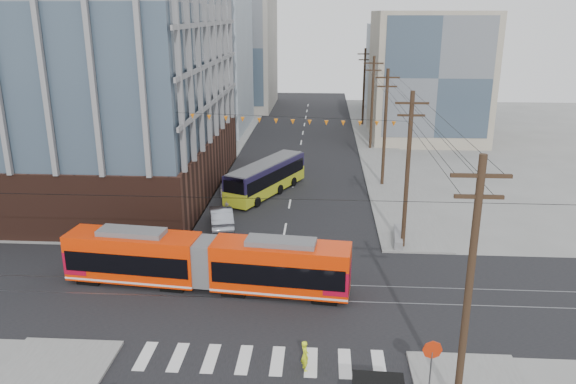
% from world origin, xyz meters
% --- Properties ---
extents(ground, '(160.00, 160.00, 0.00)m').
position_xyz_m(ground, '(0.00, 0.00, 0.00)').
color(ground, slate).
extents(office_building, '(30.00, 25.00, 28.60)m').
position_xyz_m(office_building, '(-22.00, 23.00, 14.30)').
color(office_building, '#381E16').
rests_on(office_building, ground).
extents(bg_bldg_nw_near, '(18.00, 16.00, 18.00)m').
position_xyz_m(bg_bldg_nw_near, '(-17.00, 52.00, 9.00)').
color(bg_bldg_nw_near, '#8C99A5').
rests_on(bg_bldg_nw_near, ground).
extents(bg_bldg_ne_near, '(14.00, 14.00, 16.00)m').
position_xyz_m(bg_bldg_ne_near, '(16.00, 48.00, 8.00)').
color(bg_bldg_ne_near, gray).
rests_on(bg_bldg_ne_near, ground).
extents(bg_bldg_nw_far, '(16.00, 18.00, 20.00)m').
position_xyz_m(bg_bldg_nw_far, '(-14.00, 72.00, 10.00)').
color(bg_bldg_nw_far, gray).
rests_on(bg_bldg_nw_far, ground).
extents(bg_bldg_ne_far, '(16.00, 16.00, 14.00)m').
position_xyz_m(bg_bldg_ne_far, '(18.00, 68.00, 7.00)').
color(bg_bldg_ne_far, '#8C99A5').
rests_on(bg_bldg_ne_far, ground).
extents(utility_pole_near, '(0.30, 0.30, 11.00)m').
position_xyz_m(utility_pole_near, '(8.50, -6.00, 5.50)').
color(utility_pole_near, black).
rests_on(utility_pole_near, ground).
extents(utility_pole_far, '(0.30, 0.30, 11.00)m').
position_xyz_m(utility_pole_far, '(8.50, 56.00, 5.50)').
color(utility_pole_far, black).
rests_on(utility_pole_far, ground).
extents(streetcar, '(17.29, 4.22, 3.30)m').
position_xyz_m(streetcar, '(-4.06, 4.24, 1.65)').
color(streetcar, red).
rests_on(streetcar, ground).
extents(city_bus, '(6.55, 10.73, 3.04)m').
position_xyz_m(city_bus, '(-2.29, 22.72, 1.52)').
color(city_bus, black).
rests_on(city_bus, ground).
extents(parked_car_silver, '(2.75, 5.04, 1.57)m').
position_xyz_m(parked_car_silver, '(-4.96, 14.34, 0.79)').
color(parked_car_silver, '#9297A2').
rests_on(parked_car_silver, ground).
extents(parked_car_white, '(2.89, 4.84, 1.31)m').
position_xyz_m(parked_car_white, '(-5.08, 20.31, 0.66)').
color(parked_car_white, '#B8AAAB').
rests_on(parked_car_white, ground).
extents(parked_car_grey, '(2.59, 4.93, 1.32)m').
position_xyz_m(parked_car_grey, '(-5.58, 24.11, 0.66)').
color(parked_car_grey, slate).
rests_on(parked_car_grey, ground).
extents(pedestrian, '(0.54, 0.65, 1.51)m').
position_xyz_m(pedestrian, '(2.13, -3.58, 0.76)').
color(pedestrian, '#D8F01E').
rests_on(pedestrian, ground).
extents(stop_sign, '(0.91, 0.91, 2.78)m').
position_xyz_m(stop_sign, '(7.44, -5.50, 1.39)').
color(stop_sign, '#B92608').
rests_on(stop_sign, ground).
extents(jersey_barrier, '(1.20, 3.74, 0.74)m').
position_xyz_m(jersey_barrier, '(8.30, 11.97, 0.37)').
color(jersey_barrier, gray).
rests_on(jersey_barrier, ground).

